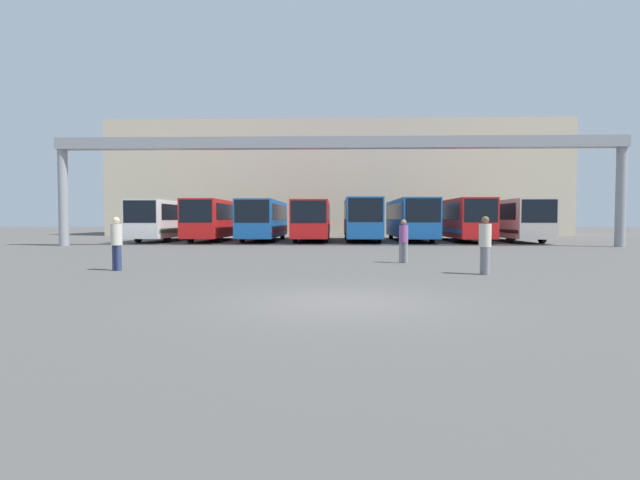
# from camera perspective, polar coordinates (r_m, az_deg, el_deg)

# --- Properties ---
(ground_plane) EXTENTS (200.00, 200.00, 0.00)m
(ground_plane) POSITION_cam_1_polar(r_m,az_deg,el_deg) (10.30, 2.23, -7.06)
(ground_plane) COLOR #514F4C
(building_backdrop) EXTENTS (46.97, 12.00, 11.69)m
(building_backdrop) POSITION_cam_1_polar(r_m,az_deg,el_deg) (55.84, 1.91, 6.66)
(building_backdrop) COLOR beige
(building_backdrop) RESTS_ON ground
(overhead_gantry) EXTENTS (35.13, 0.80, 6.75)m
(overhead_gantry) POSITION_cam_1_polar(r_m,az_deg,el_deg) (31.23, 1.97, 9.93)
(overhead_gantry) COLOR gray
(overhead_gantry) RESTS_ON ground
(bus_slot_0) EXTENTS (2.46, 10.57, 3.06)m
(bus_slot_0) POSITION_cam_1_polar(r_m,az_deg,el_deg) (40.67, -17.17, 2.40)
(bus_slot_0) COLOR silver
(bus_slot_0) RESTS_ON ground
(bus_slot_1) EXTENTS (2.46, 10.85, 3.11)m
(bus_slot_1) POSITION_cam_1_polar(r_m,az_deg,el_deg) (39.74, -11.91, 2.49)
(bus_slot_1) COLOR red
(bus_slot_1) RESTS_ON ground
(bus_slot_2) EXTENTS (2.58, 11.31, 3.09)m
(bus_slot_2) POSITION_cam_1_polar(r_m,az_deg,el_deg) (39.24, -6.43, 2.52)
(bus_slot_2) COLOR #1959A5
(bus_slot_2) RESTS_ON ground
(bus_slot_3) EXTENTS (2.62, 12.41, 3.04)m
(bus_slot_3) POSITION_cam_1_polar(r_m,az_deg,el_deg) (39.43, -0.83, 2.50)
(bus_slot_3) COLOR red
(bus_slot_3) RESTS_ON ground
(bus_slot_4) EXTENTS (2.53, 10.91, 3.20)m
(bus_slot_4) POSITION_cam_1_polar(r_m,az_deg,el_deg) (38.68, 4.75, 2.62)
(bus_slot_4) COLOR #1959A5
(bus_slot_4) RESTS_ON ground
(bus_slot_5) EXTENTS (2.57, 11.62, 3.17)m
(bus_slot_5) POSITION_cam_1_polar(r_m,az_deg,el_deg) (39.41, 10.26, 2.56)
(bus_slot_5) COLOR #1959A5
(bus_slot_5) RESTS_ON ground
(bus_slot_6) EXTENTS (2.45, 11.52, 3.15)m
(bus_slot_6) POSITION_cam_1_polar(r_m,az_deg,el_deg) (40.10, 15.65, 2.49)
(bus_slot_6) COLOR red
(bus_slot_6) RESTS_ON ground
(bus_slot_7) EXTENTS (2.56, 10.11, 3.09)m
(bus_slot_7) POSITION_cam_1_polar(r_m,az_deg,el_deg) (40.51, 21.12, 2.37)
(bus_slot_7) COLOR beige
(bus_slot_7) RESTS_ON ground
(pedestrian_near_left) EXTENTS (0.37, 0.37, 1.78)m
(pedestrian_near_left) POSITION_cam_1_polar(r_m,az_deg,el_deg) (16.00, 18.34, -0.40)
(pedestrian_near_left) COLOR gray
(pedestrian_near_left) RESTS_ON ground
(pedestrian_mid_left) EXTENTS (0.35, 0.35, 1.68)m
(pedestrian_mid_left) POSITION_cam_1_polar(r_m,az_deg,el_deg) (19.48, 9.52, 0.01)
(pedestrian_mid_left) COLOR gray
(pedestrian_mid_left) RESTS_ON ground
(pedestrian_near_center) EXTENTS (0.37, 0.37, 1.76)m
(pedestrian_near_center) POSITION_cam_1_polar(r_m,az_deg,el_deg) (17.68, -22.22, -0.23)
(pedestrian_near_center) COLOR navy
(pedestrian_near_center) RESTS_ON ground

